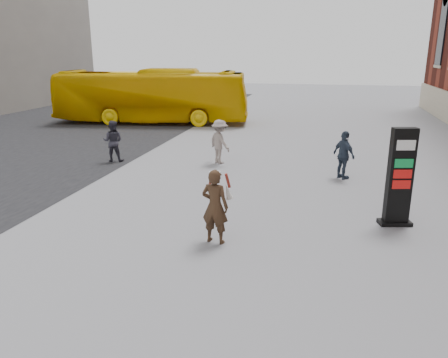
% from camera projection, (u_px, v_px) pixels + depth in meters
% --- Properties ---
extents(ground, '(100.00, 100.00, 0.00)m').
position_uv_depth(ground, '(214.00, 240.00, 10.00)').
color(ground, '#9E9EA3').
extents(info_pylon, '(0.85, 0.57, 2.44)m').
position_uv_depth(info_pylon, '(400.00, 178.00, 10.57)').
color(info_pylon, black).
rests_on(info_pylon, ground).
extents(woman, '(0.71, 0.66, 1.71)m').
position_uv_depth(woman, '(215.00, 205.00, 9.67)').
color(woman, '#3A2816').
rests_on(woman, ground).
extents(bus, '(11.64, 4.19, 3.17)m').
position_uv_depth(bus, '(152.00, 96.00, 25.90)').
color(bus, '#E1AF03').
rests_on(bus, road).
extents(pedestrian_a, '(0.87, 0.73, 1.60)m').
position_uv_depth(pedestrian_a, '(113.00, 141.00, 16.94)').
color(pedestrian_a, '#2B2933').
rests_on(pedestrian_a, ground).
extents(pedestrian_b, '(1.23, 1.19, 1.68)m').
position_uv_depth(pedestrian_b, '(220.00, 142.00, 16.62)').
color(pedestrian_b, gray).
rests_on(pedestrian_b, ground).
extents(pedestrian_c, '(0.92, 0.98, 1.62)m').
position_uv_depth(pedestrian_c, '(344.00, 155.00, 14.60)').
color(pedestrian_c, '#2D3849').
rests_on(pedestrian_c, ground).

